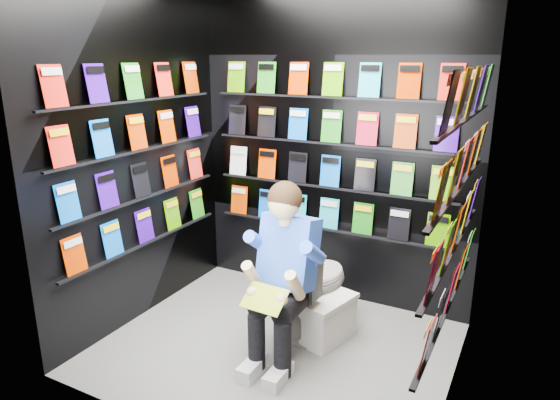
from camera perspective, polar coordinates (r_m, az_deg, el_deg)
The scene contains 13 objects.
floor at distance 3.77m, azimuth -0.56°, elevation -16.53°, with size 2.40×2.40×0.00m, color slate.
wall_back at distance 4.15m, azimuth 5.99°, elevation 5.83°, with size 2.40×0.04×2.60m, color black.
wall_front at distance 2.46m, azimuth -11.78°, elevation -1.69°, with size 2.40×0.04×2.60m, color black.
wall_left at distance 3.96m, azimuth -16.13°, elevation 4.79°, with size 0.04×2.00×2.60m, color black.
wall_right at distance 2.91m, azimuth 20.68°, elevation 0.36°, with size 0.04×2.00×2.60m, color black.
comics_back at distance 4.12m, azimuth 5.84°, elevation 5.83°, with size 2.10×0.06×1.37m, color #D43800, non-canonical shape.
comics_left at distance 3.94m, azimuth -15.82°, elevation 4.82°, with size 0.06×1.70×1.37m, color #D43800, non-canonical shape.
comics_right at distance 2.91m, azimuth 20.11°, elevation 0.53°, with size 0.06×1.70×1.37m, color #D43800, non-canonical shape.
toilet at distance 3.86m, azimuth 3.67°, elevation -9.55°, with size 0.42×0.75×0.73m, color silver.
longbox at distance 3.80m, azimuth 5.50°, elevation -13.62°, with size 0.23×0.42×0.31m, color white.
longbox_lid at distance 3.72m, azimuth 5.57°, elevation -11.33°, with size 0.25×0.44×0.03m, color white.
reader at distance 3.38m, azimuth 1.13°, elevation -6.06°, with size 0.51×0.74×1.36m, color blue, non-canonical shape.
held_comic at distance 3.18m, azimuth -1.78°, elevation -11.18°, with size 0.28×0.01×0.19m, color #25A019.
Camera 1 is at (1.51, -2.79, 2.04)m, focal length 32.00 mm.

